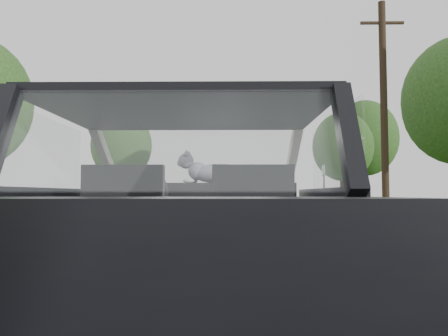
{
  "coord_description": "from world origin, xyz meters",
  "views": [
    {
      "loc": [
        0.26,
        -3.09,
        0.91
      ],
      "look_at": [
        0.21,
        0.58,
        1.13
      ],
      "focal_mm": 35.0,
      "sensor_mm": 36.0,
      "label": 1
    }
  ],
  "objects_px": {
    "cat": "(219,172)",
    "utility_pole": "(384,108)",
    "other_car": "(210,196)",
    "highway_sign": "(324,187)",
    "subject_car": "(193,220)"
  },
  "relations": [
    {
      "from": "other_car",
      "to": "highway_sign",
      "type": "relative_size",
      "value": 1.84
    },
    {
      "from": "subject_car",
      "to": "other_car",
      "type": "xyz_separation_m",
      "value": [
        -1.01,
        25.44,
        0.05
      ]
    },
    {
      "from": "other_car",
      "to": "highway_sign",
      "type": "xyz_separation_m",
      "value": [
        6.65,
        -3.59,
        0.51
      ]
    },
    {
      "from": "highway_sign",
      "to": "other_car",
      "type": "bearing_deg",
      "value": 153.59
    },
    {
      "from": "highway_sign",
      "to": "utility_pole",
      "type": "relative_size",
      "value": 0.31
    },
    {
      "from": "other_car",
      "to": "utility_pole",
      "type": "distance_m",
      "value": 14.35
    },
    {
      "from": "highway_sign",
      "to": "utility_pole",
      "type": "bearing_deg",
      "value": -84.51
    },
    {
      "from": "cat",
      "to": "subject_car",
      "type": "bearing_deg",
      "value": -91.43
    },
    {
      "from": "highway_sign",
      "to": "utility_pole",
      "type": "distance_m",
      "value": 8.86
    },
    {
      "from": "subject_car",
      "to": "cat",
      "type": "relative_size",
      "value": 6.14
    },
    {
      "from": "other_car",
      "to": "highway_sign",
      "type": "distance_m",
      "value": 7.57
    },
    {
      "from": "utility_pole",
      "to": "subject_car",
      "type": "bearing_deg",
      "value": -114.54
    },
    {
      "from": "cat",
      "to": "other_car",
      "type": "xyz_separation_m",
      "value": [
        -1.17,
        24.82,
        -0.32
      ]
    },
    {
      "from": "cat",
      "to": "utility_pole",
      "type": "distance_m",
      "value": 14.53
    },
    {
      "from": "subject_car",
      "to": "utility_pole",
      "type": "bearing_deg",
      "value": 65.46
    }
  ]
}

